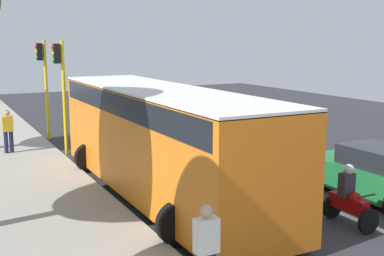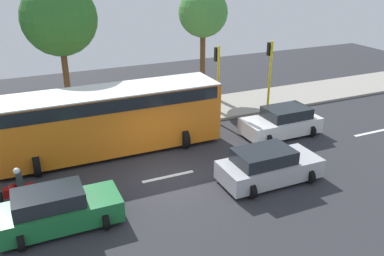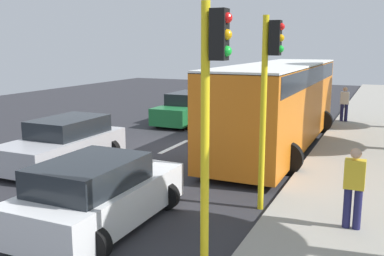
{
  "view_description": "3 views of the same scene",
  "coord_description": "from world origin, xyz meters",
  "views": [
    {
      "loc": [
        9.21,
        14.56,
        4.49
      ],
      "look_at": [
        0.5,
        -2.17,
        1.15
      ],
      "focal_mm": 46.2,
      "sensor_mm": 36.0,
      "label": 1
    },
    {
      "loc": [
        -14.9,
        5.54,
        8.93
      ],
      "look_at": [
        1.95,
        -2.03,
        1.24
      ],
      "focal_mm": 38.42,
      "sensor_mm": 36.0,
      "label": 2
    },
    {
      "loc": [
        7.33,
        -14.52,
        3.85
      ],
      "look_at": [
        1.74,
        -2.2,
        1.26
      ],
      "focal_mm": 40.67,
      "sensor_mm": 36.0,
      "label": 3
    }
  ],
  "objects": [
    {
      "name": "lane_stripe_north",
      "position": [
        0.0,
        -6.0,
        0.01
      ],
      "size": [
        0.2,
        2.4,
        0.01
      ],
      "primitive_type": "cube",
      "color": "white",
      "rests_on": "ground"
    },
    {
      "name": "car_white",
      "position": [
        1.85,
        -7.3,
        0.71
      ],
      "size": [
        2.37,
        4.2,
        1.52
      ],
      "color": "white",
      "rests_on": "ground"
    },
    {
      "name": "pedestrian_near_signal",
      "position": [
        5.41,
        7.79,
        1.06
      ],
      "size": [
        0.4,
        0.24,
        1.69
      ],
      "color": "#1E1E4C",
      "rests_on": "sidewalk"
    },
    {
      "name": "lane_stripe_far_north",
      "position": [
        0.0,
        -12.0,
        0.01
      ],
      "size": [
        0.2,
        2.4,
        0.01
      ],
      "primitive_type": "cube",
      "color": "white",
      "rests_on": "ground"
    },
    {
      "name": "city_bus",
      "position": [
        3.59,
        1.7,
        1.85
      ],
      "size": [
        3.2,
        11.0,
        3.16
      ],
      "color": "orange",
      "rests_on": "ground"
    },
    {
      "name": "lane_stripe_south",
      "position": [
        0.0,
        6.0,
        0.01
      ],
      "size": [
        0.2,
        2.4,
        0.01
      ],
      "primitive_type": "cube",
      "color": "white",
      "rests_on": "ground"
    },
    {
      "name": "car_green",
      "position": [
        -1.8,
        4.84,
        0.71
      ],
      "size": [
        2.16,
        4.22,
        1.52
      ],
      "color": "#1E7238",
      "rests_on": "ground"
    },
    {
      "name": "ground_plane",
      "position": [
        0.0,
        0.0,
        -0.05
      ],
      "size": [
        40.0,
        60.0,
        0.1
      ],
      "primitive_type": "cube",
      "color": "#2D2D33"
    },
    {
      "name": "lane_stripe_mid",
      "position": [
        0.0,
        0.0,
        0.01
      ],
      "size": [
        0.2,
        2.4,
        0.01
      ],
      "primitive_type": "cube",
      "color": "white",
      "rests_on": "ground"
    },
    {
      "name": "pedestrian_by_tree",
      "position": [
        6.84,
        -5.54,
        1.06
      ],
      "size": [
        0.4,
        0.24,
        1.69
      ],
      "color": "#1E1E4C",
      "rests_on": "sidewalk"
    },
    {
      "name": "traffic_light_midblock",
      "position": [
        4.85,
        -8.34,
        2.93
      ],
      "size": [
        0.49,
        0.24,
        4.5
      ],
      "color": "yellow",
      "rests_on": "ground"
    },
    {
      "name": "sidewalk",
      "position": [
        7.0,
        0.0,
        0.07
      ],
      "size": [
        4.0,
        60.0,
        0.15
      ],
      "primitive_type": "cube",
      "color": "#9E998E",
      "rests_on": "ground"
    },
    {
      "name": "car_silver",
      "position": [
        -2.08,
        -3.78,
        0.71
      ],
      "size": [
        2.34,
        4.37,
        1.52
      ],
      "color": "#B7B7BC",
      "rests_on": "ground"
    },
    {
      "name": "traffic_light_corner",
      "position": [
        4.85,
        -4.89,
        2.93
      ],
      "size": [
        0.49,
        0.24,
        4.5
      ],
      "color": "yellow",
      "rests_on": "ground"
    },
    {
      "name": "motorcycle",
      "position": [
        0.44,
        6.06,
        0.64
      ],
      "size": [
        0.6,
        1.3,
        1.53
      ],
      "color": "black",
      "rests_on": "ground"
    }
  ]
}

